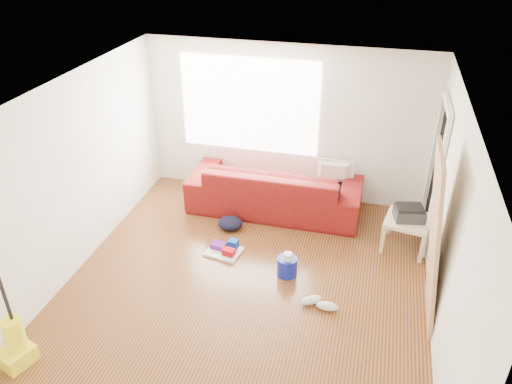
% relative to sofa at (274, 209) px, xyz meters
% --- Properties ---
extents(room, '(4.51, 5.01, 2.51)m').
position_rel_sofa_xyz_m(room, '(0.12, -1.80, 1.25)').
color(room, '#482B0D').
rests_on(room, ground).
extents(sofa, '(2.66, 1.04, 0.78)m').
position_rel_sofa_xyz_m(sofa, '(0.00, 0.00, 0.00)').
color(sofa, '#4E1006').
rests_on(sofa, ground).
extents(tv_stand, '(0.75, 0.57, 0.46)m').
position_rel_sofa_xyz_m(tv_stand, '(0.86, 0.27, 0.24)').
color(tv_stand, black).
rests_on(tv_stand, ground).
extents(tv, '(0.64, 0.08, 0.37)m').
position_rel_sofa_xyz_m(tv, '(0.86, 0.27, 0.64)').
color(tv, black).
rests_on(tv, tv_stand).
extents(side_table, '(0.67, 0.67, 0.47)m').
position_rel_sofa_xyz_m(side_table, '(2.00, -0.55, 0.40)').
color(side_table, beige).
rests_on(side_table, ground).
extents(printer, '(0.44, 0.37, 0.20)m').
position_rel_sofa_xyz_m(printer, '(2.00, -0.55, 0.57)').
color(printer, '#28282A').
rests_on(printer, side_table).
extents(bucket, '(0.33, 0.33, 0.26)m').
position_rel_sofa_xyz_m(bucket, '(0.51, -1.56, 0.00)').
color(bucket, '#0D1B94').
rests_on(bucket, ground).
extents(toilet_paper, '(0.11, 0.11, 0.10)m').
position_rel_sofa_xyz_m(toilet_paper, '(0.52, -1.59, 0.18)').
color(toilet_paper, white).
rests_on(toilet_paper, bucket).
extents(cleaning_tray, '(0.51, 0.44, 0.17)m').
position_rel_sofa_xyz_m(cleaning_tray, '(-0.42, -1.30, 0.05)').
color(cleaning_tray, white).
rests_on(cleaning_tray, ground).
extents(backpack, '(0.42, 0.35, 0.21)m').
position_rel_sofa_xyz_m(backpack, '(-0.52, -0.73, 0.00)').
color(backpack, black).
rests_on(backpack, ground).
extents(sneakers, '(0.47, 0.25, 0.11)m').
position_rel_sofa_xyz_m(sneakers, '(1.01, -2.06, 0.05)').
color(sneakers, silver).
rests_on(sneakers, ground).
extents(vacuum, '(0.38, 0.41, 1.39)m').
position_rel_sofa_xyz_m(vacuum, '(-1.95, -3.68, 0.26)').
color(vacuum, '#FFF422').
rests_on(vacuum, ground).
extents(door_panel, '(0.26, 0.85, 2.12)m').
position_rel_sofa_xyz_m(door_panel, '(2.18, -1.90, 0.00)').
color(door_panel, '#9E714B').
rests_on(door_panel, ground).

